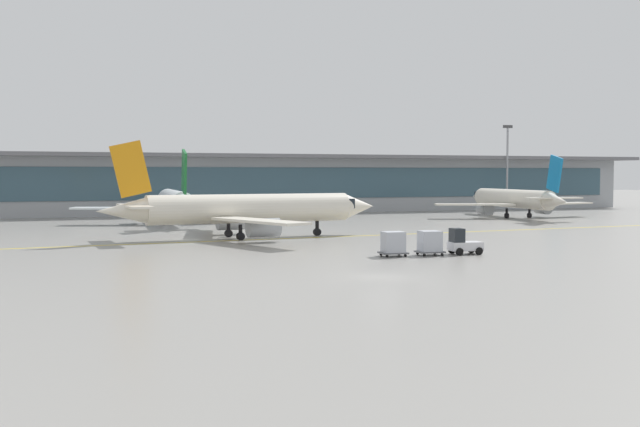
# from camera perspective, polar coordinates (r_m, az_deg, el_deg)

# --- Properties ---
(ground_plane) EXTENTS (400.00, 400.00, 0.00)m
(ground_plane) POSITION_cam_1_polar(r_m,az_deg,el_deg) (47.91, 4.44, -4.77)
(ground_plane) COLOR gray
(taxiway_centreline_stripe) EXTENTS (109.78, 7.66, 0.01)m
(taxiway_centreline_stripe) POSITION_cam_1_polar(r_m,az_deg,el_deg) (74.93, -4.81, -1.96)
(taxiway_centreline_stripe) COLOR yellow
(taxiway_centreline_stripe) RESTS_ON ground_plane
(terminal_concourse) EXTENTS (173.96, 11.00, 9.60)m
(terminal_concourse) POSITION_cam_1_polar(r_m,az_deg,el_deg) (123.47, -10.94, 2.23)
(terminal_concourse) COLOR #9EA3A8
(terminal_concourse) RESTS_ON ground_plane
(gate_airplane_1) EXTENTS (26.19, 28.22, 9.35)m
(gate_airplane_1) POSITION_cam_1_polar(r_m,az_deg,el_deg) (100.93, -10.78, 0.87)
(gate_airplane_1) COLOR white
(gate_airplane_1) RESTS_ON ground_plane
(gate_airplane_2) EXTENTS (25.21, 27.23, 9.02)m
(gate_airplane_2) POSITION_cam_1_polar(r_m,az_deg,el_deg) (115.67, 14.30, 1.04)
(gate_airplane_2) COLOR silver
(gate_airplane_2) RESTS_ON ground_plane
(taxiing_regional_jet) EXTENTS (29.04, 26.95, 9.62)m
(taxiing_regional_jet) POSITION_cam_1_polar(r_m,az_deg,el_deg) (76.55, -5.48, 0.30)
(taxiing_regional_jet) COLOR silver
(taxiing_regional_jet) RESTS_ON ground_plane
(baggage_tug) EXTENTS (2.72, 1.82, 2.10)m
(baggage_tug) POSITION_cam_1_polar(r_m,az_deg,el_deg) (62.17, 10.63, -2.20)
(baggage_tug) COLOR silver
(baggage_tug) RESTS_ON ground_plane
(cargo_dolly_lead) EXTENTS (2.24, 1.79, 1.94)m
(cargo_dolly_lead) POSITION_cam_1_polar(r_m,az_deg,el_deg) (60.98, 8.21, -2.12)
(cargo_dolly_lead) COLOR #595B60
(cargo_dolly_lead) RESTS_ON ground_plane
(cargo_dolly_trailing) EXTENTS (2.24, 1.79, 1.94)m
(cargo_dolly_trailing) POSITION_cam_1_polar(r_m,az_deg,el_deg) (59.85, 5.49, -2.20)
(cargo_dolly_trailing) COLOR #595B60
(cargo_dolly_trailing) RESTS_ON ground_plane
(apron_light_mast_1) EXTENTS (1.80, 0.36, 14.95)m
(apron_light_mast_1) POSITION_cam_1_polar(r_m,az_deg,el_deg) (138.13, 13.82, 3.62)
(apron_light_mast_1) COLOR gray
(apron_light_mast_1) RESTS_ON ground_plane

